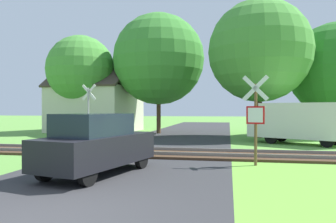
% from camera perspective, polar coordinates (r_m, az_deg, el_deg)
% --- Properties ---
extents(ground_plane, '(160.00, 160.00, 0.00)m').
position_cam_1_polar(ground_plane, '(6.32, -21.31, -17.21)').
color(ground_plane, '#5B933D').
extents(road_asphalt, '(6.57, 80.00, 0.01)m').
position_cam_1_polar(road_asphalt, '(8.03, -13.54, -13.34)').
color(road_asphalt, '#2D2D30').
rests_on(road_asphalt, ground).
extents(rail_track, '(60.00, 2.60, 0.22)m').
position_cam_1_polar(rail_track, '(13.90, -2.81, -7.23)').
color(rail_track, '#422D1E').
rests_on(rail_track, ground).
extents(stop_sign_near, '(0.86, 0.22, 3.05)m').
position_cam_1_polar(stop_sign_near, '(11.40, 15.01, -0.67)').
color(stop_sign_near, brown).
rests_on(stop_sign_near, ground).
extents(crossing_sign_far, '(0.87, 0.20, 3.24)m').
position_cam_1_polar(crossing_sign_far, '(17.97, -13.68, 0.31)').
color(crossing_sign_far, '#9E9EA5').
rests_on(crossing_sign_far, ground).
extents(house, '(7.20, 7.20, 6.01)m').
position_cam_1_polar(house, '(28.72, -12.34, 0.72)').
color(house, beige).
rests_on(house, ground).
extents(tree_far, '(6.62, 6.62, 8.06)m').
position_cam_1_polar(tree_far, '(26.36, 27.21, 6.56)').
color(tree_far, '#513823').
rests_on(tree_far, ground).
extents(tree_right, '(6.83, 6.83, 9.21)m').
position_cam_1_polar(tree_right, '(23.03, 15.67, 10.12)').
color(tree_right, '#513823').
rests_on(tree_right, ground).
extents(tree_left, '(5.44, 5.44, 7.83)m').
position_cam_1_polar(tree_left, '(27.50, -14.96, 7.08)').
color(tree_left, '#513823').
rests_on(tree_left, ground).
extents(tree_center, '(7.14, 7.14, 9.39)m').
position_cam_1_polar(tree_center, '(26.00, -1.64, 9.08)').
color(tree_center, '#513823').
rests_on(tree_center, ground).
extents(mail_truck, '(5.18, 3.99, 2.24)m').
position_cam_1_polar(mail_truck, '(19.17, 21.86, -1.61)').
color(mail_truck, silver).
rests_on(mail_truck, ground).
extents(parked_car, '(2.56, 4.28, 1.78)m').
position_cam_1_polar(parked_car, '(9.81, -12.29, -5.53)').
color(parked_car, black).
rests_on(parked_car, ground).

